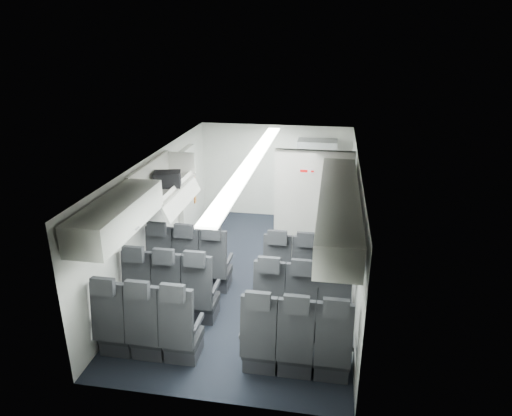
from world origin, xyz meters
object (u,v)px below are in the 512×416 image
(seat_row_front, at_px, (246,270))
(seat_row_mid, at_px, (235,300))
(boarding_door, at_px, (188,193))
(carry_on_bag, at_px, (167,179))
(seat_row_rear, at_px, (220,338))
(flight_attendant, at_px, (289,202))
(galley_unit, at_px, (316,182))

(seat_row_front, relative_size, seat_row_mid, 1.00)
(seat_row_mid, height_order, boarding_door, boarding_door)
(seat_row_front, height_order, carry_on_bag, carry_on_bag)
(seat_row_rear, bearing_deg, flight_attendant, 83.74)
(seat_row_front, xyz_separation_m, carry_on_bag, (-1.38, 0.32, 1.39))
(seat_row_front, height_order, seat_row_mid, same)
(seat_row_mid, distance_m, boarding_door, 3.45)
(seat_row_front, bearing_deg, galley_unit, 73.72)
(galley_unit, distance_m, carry_on_bag, 3.84)
(seat_row_mid, height_order, galley_unit, galley_unit)
(seat_row_rear, relative_size, flight_attendant, 2.09)
(seat_row_mid, height_order, seat_row_rear, same)
(boarding_door, bearing_deg, seat_row_front, -51.84)
(galley_unit, distance_m, boarding_door, 2.84)
(seat_row_front, distance_m, boarding_door, 2.71)
(boarding_door, height_order, flight_attendant, boarding_door)
(seat_row_front, bearing_deg, seat_row_rear, -90.00)
(seat_row_rear, relative_size, boarding_door, 1.79)
(boarding_door, bearing_deg, flight_attendant, 5.70)
(seat_row_rear, distance_m, galley_unit, 5.17)
(seat_row_mid, height_order, flight_attendant, flight_attendant)
(flight_attendant, height_order, carry_on_bag, carry_on_bag)
(galley_unit, xyz_separation_m, boarding_door, (-2.59, -1.17, 0.00))
(seat_row_rear, distance_m, carry_on_bag, 2.88)
(galley_unit, bearing_deg, flight_attendant, -117.56)
(boarding_door, relative_size, carry_on_bag, 4.33)
(boarding_door, relative_size, flight_attendant, 1.17)
(seat_row_front, relative_size, flight_attendant, 2.09)
(seat_row_front, xyz_separation_m, galley_unit, (0.95, 3.25, 0.55))
(seat_row_rear, height_order, carry_on_bag, carry_on_bag)
(seat_row_front, relative_size, carry_on_bag, 7.75)
(seat_row_rear, height_order, flight_attendant, flight_attendant)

